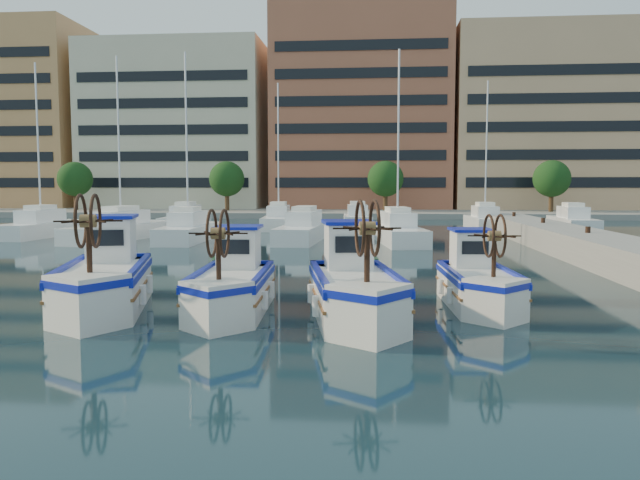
{
  "coord_description": "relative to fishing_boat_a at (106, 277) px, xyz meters",
  "views": [
    {
      "loc": [
        2.95,
        -16.54,
        3.44
      ],
      "look_at": [
        0.97,
        5.55,
        1.5
      ],
      "focal_mm": 35.0,
      "sensor_mm": 36.0,
      "label": 1
    }
  ],
  "objects": [
    {
      "name": "waterfront",
      "position": [
        13.82,
        64.9,
        10.2
      ],
      "size": [
        180.0,
        40.0,
        25.6
      ],
      "color": "gray",
      "rests_on": "ground"
    },
    {
      "name": "fishing_boat_b",
      "position": [
        3.64,
        -0.05,
        -0.1
      ],
      "size": [
        2.15,
        4.7,
        2.89
      ],
      "rotation": [
        0.0,
        0.0,
        0.06
      ],
      "color": "white",
      "rests_on": "ground"
    },
    {
      "name": "quay",
      "position": [
        17.58,
        7.86,
        -0.3
      ],
      "size": [
        3.0,
        60.0,
        1.2
      ],
      "primitive_type": "cube",
      "color": "gray",
      "rests_on": "ground"
    },
    {
      "name": "yacht_marina",
      "position": [
        1.67,
        27.15,
        -0.37
      ],
      "size": [
        39.97,
        22.38,
        11.5
      ],
      "color": "white",
      "rests_on": "ground"
    },
    {
      "name": "fishing_boat_c",
      "position": [
        6.98,
        -0.6,
        -0.03
      ],
      "size": [
        2.84,
        5.16,
        3.13
      ],
      "rotation": [
        0.0,
        0.0,
        0.17
      ],
      "color": "white",
      "rests_on": "ground"
    },
    {
      "name": "fishing_boat_d",
      "position": [
        10.44,
        1.31,
        -0.14
      ],
      "size": [
        2.0,
        4.43,
        2.73
      ],
      "rotation": [
        0.0,
        0.0,
        0.05
      ],
      "color": "white",
      "rests_on": "ground"
    },
    {
      "name": "ground",
      "position": [
        4.58,
        -0.14,
        -0.9
      ],
      "size": [
        300.0,
        300.0,
        0.0
      ],
      "primitive_type": "plane",
      "color": "#17323C",
      "rests_on": "ground"
    },
    {
      "name": "fishing_boat_a",
      "position": [
        0.0,
        0.0,
        0.0
      ],
      "size": [
        3.34,
        5.37,
        3.25
      ],
      "rotation": [
        0.0,
        0.0,
        0.26
      ],
      "color": "white",
      "rests_on": "ground"
    }
  ]
}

